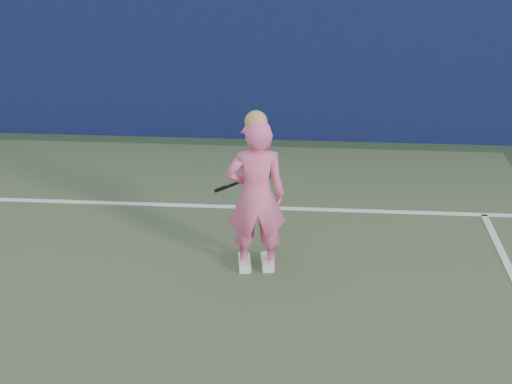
{
  "coord_description": "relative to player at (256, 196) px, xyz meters",
  "views": [
    {
      "loc": [
        2.6,
        -3.73,
        3.95
      ],
      "look_at": [
        2.16,
        2.65,
        0.87
      ],
      "focal_mm": 50.0,
      "sensor_mm": 36.0,
      "label": 1
    }
  ],
  "objects": [
    {
      "name": "backstop_wall",
      "position": [
        -2.16,
        3.85,
        0.42
      ],
      "size": [
        24.0,
        0.4,
        2.5
      ],
      "primitive_type": "cube",
      "color": "#0C1335",
      "rests_on": "ground"
    },
    {
      "name": "player",
      "position": [
        0.0,
        0.0,
        0.0
      ],
      "size": [
        0.65,
        0.48,
        1.72
      ],
      "rotation": [
        0.0,
        0.0,
        3.29
      ],
      "color": "pink",
      "rests_on": "ground"
    },
    {
      "name": "racket",
      "position": [
        -0.05,
        0.46,
        -0.01
      ],
      "size": [
        0.61,
        0.26,
        0.34
      ],
      "rotation": [
        0.0,
        0.0,
        0.24
      ],
      "color": "black",
      "rests_on": "ground"
    }
  ]
}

